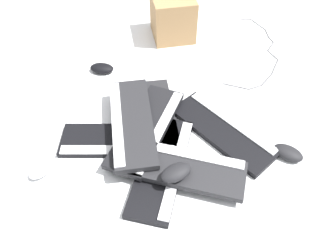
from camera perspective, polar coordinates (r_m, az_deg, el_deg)
The scene contains 14 objects.
ground_plane at distance 1.27m, azimuth 3.50°, elevation -2.22°, with size 3.20×3.20×0.00m, color white.
keyboard_0 at distance 1.18m, azimuth -1.00°, elevation -6.97°, with size 0.46×0.34×0.03m.
keyboard_1 at distance 1.29m, azimuth 9.49°, elevation -0.82°, with size 0.46×0.34×0.03m.
keyboard_2 at distance 1.32m, azimuth -2.19°, elevation 1.27°, with size 0.45×0.20×0.03m.
keyboard_3 at distance 1.26m, azimuth -8.48°, elevation -2.58°, with size 0.26×0.46×0.03m.
keyboard_4 at distance 1.14m, azimuth 2.34°, elevation -7.25°, with size 0.35×0.46×0.03m.
keyboard_5 at distance 1.25m, azimuth -3.65°, elevation -0.33°, with size 0.45×0.38×0.03m.
keyboard_6 at distance 1.23m, azimuth -6.39°, elevation 0.76°, with size 0.45×0.19×0.03m.
mouse_0 at distance 1.08m, azimuth 1.42°, elevation -8.09°, with size 0.11×0.07×0.04m, color black.
mouse_1 at distance 1.57m, azimuth -11.45°, elevation 9.83°, with size 0.11×0.07×0.04m, color black.
mouse_2 at distance 1.25m, azimuth -21.05°, elevation -6.75°, with size 0.11×0.07×0.04m, color silver.
mouse_3 at distance 1.28m, azimuth 20.19°, elevation -4.40°, with size 0.11×0.07×0.04m, color black.
cable_0 at distance 1.72m, azimuth 15.99°, elevation 12.00°, with size 0.55×0.38×0.01m.
cardboard_box at distance 1.74m, azimuth 0.84°, elevation 18.52°, with size 0.20×0.21×0.22m, color #9E774C.
Camera 1 is at (0.75, -0.27, 0.99)m, focal length 35.00 mm.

